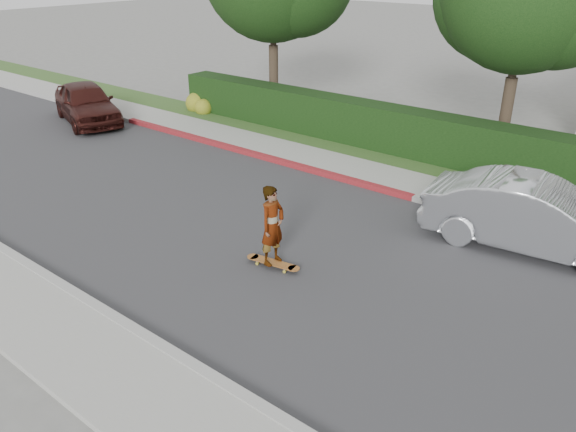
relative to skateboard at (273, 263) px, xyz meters
The scene contains 14 objects.
ground 0.94m from the skateboard, 110.61° to the left, with size 120.00×120.00×0.00m, color slate.
road 0.94m from the skateboard, 110.61° to the left, with size 60.00×8.00×0.01m, color #2D2D30.
curb_near 3.25m from the skateboard, 95.79° to the right, with size 60.00×0.20×0.15m, color #9E9E99.
sidewalk_near 4.14m from the skateboard, 94.53° to the right, with size 60.00×1.60×0.12m, color gray.
curb_far 4.98m from the skateboard, 93.77° to the left, with size 60.00×0.20×0.15m, color #9E9E99.
curb_red_section 7.29m from the skateboard, 136.98° to the left, with size 12.00×0.21×0.15m, color maroon.
sidewalk_far 5.88m from the skateboard, 93.19° to the left, with size 60.00×1.60×0.12m, color gray.
planting_strip 7.48m from the skateboard, 92.51° to the left, with size 60.00×1.60×0.10m, color #2D4C1E.
hedge 8.75m from the skateboard, 112.41° to the left, with size 15.00×1.00×1.50m, color black.
flowering_shrub 12.83m from the skateboard, 143.65° to the left, with size 1.40×1.00×0.90m.
skateboard is the anchor object (origin of this frame).
skateboarder 0.87m from the skateboard, behind, with size 0.62×0.41×1.70m, color white.
car_silver 5.78m from the skateboard, 47.11° to the left, with size 1.65×4.74×1.56m, color silver.
car_maroon 13.26m from the skateboard, 162.49° to the left, with size 1.79×4.44×1.51m, color #3A1612.
Camera 1 is at (6.90, -8.58, 5.97)m, focal length 35.00 mm.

